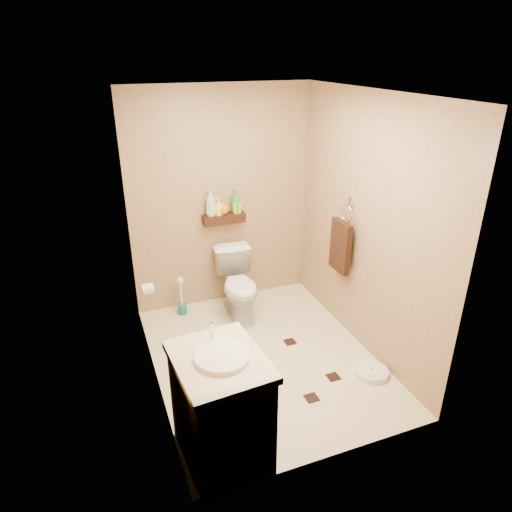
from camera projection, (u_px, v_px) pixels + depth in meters
name	position (u px, v px, depth m)	size (l,w,h in m)	color
ground	(264.00, 358.00, 4.36)	(2.50, 2.50, 0.00)	beige
wall_back	(221.00, 200.00, 4.93)	(2.00, 0.04, 2.40)	tan
wall_front	(340.00, 316.00, 2.80)	(2.00, 0.04, 2.40)	tan
wall_left	(145.00, 260.00, 3.54)	(0.04, 2.50, 2.40)	tan
wall_right	(365.00, 227.00, 4.19)	(0.04, 2.50, 2.40)	tan
ceiling	(266.00, 93.00, 3.37)	(2.00, 2.50, 0.02)	silver
wall_shelf	(224.00, 218.00, 4.93)	(0.46, 0.14, 0.10)	#371C0F
floor_accents	(266.00, 357.00, 4.37)	(1.11, 1.38, 0.01)	black
toilet	(239.00, 285.00, 4.93)	(0.40, 0.71, 0.72)	white
vanity	(221.00, 407.00, 3.15)	(0.63, 0.74, 0.99)	brown
bathroom_scale	(371.00, 372.00, 4.13)	(0.37, 0.37, 0.06)	white
toilet_brush	(182.00, 301.00, 5.03)	(0.10, 0.10, 0.45)	#1B6C62
towel_ring	(341.00, 244.00, 4.48)	(0.12, 0.30, 0.76)	silver
toilet_paper	(148.00, 289.00, 4.36)	(0.12, 0.11, 0.12)	white
bottle_a	(211.00, 203.00, 4.81)	(0.11, 0.11, 0.28)	beige
bottle_b	(219.00, 207.00, 4.86)	(0.08, 0.08, 0.18)	#F3FF35
bottle_c	(223.00, 207.00, 4.88)	(0.13, 0.13, 0.16)	orange
bottle_d	(236.00, 202.00, 4.91)	(0.10, 0.10, 0.25)	green
bottle_e	(236.00, 205.00, 4.92)	(0.08, 0.08, 0.17)	#FECF54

